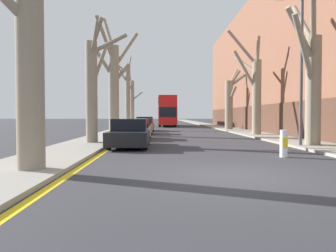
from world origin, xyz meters
TOP-DOWN VIEW (x-y plane):
  - ground_plane at (0.00, 0.00)m, footprint 300.00×300.00m
  - sidewalk_left at (-5.85, 50.00)m, footprint 2.68×120.00m
  - sidewalk_right at (5.85, 50.00)m, footprint 2.68×120.00m
  - building_facade_right at (12.18, 25.66)m, footprint 10.08×43.72m
  - kerb_line_stripe at (-4.33, 50.00)m, footprint 0.24×120.00m
  - street_tree_left_0 at (-5.48, 0.50)m, footprint 2.26×3.21m
  - street_tree_left_1 at (-5.52, 9.32)m, footprint 2.20×2.38m
  - street_tree_left_2 at (-5.59, 17.69)m, footprint 3.79×3.01m
  - street_tree_left_3 at (-5.42, 27.26)m, footprint 2.40×1.69m
  - street_tree_left_4 at (-5.56, 35.04)m, footprint 2.39×3.37m
  - street_tree_right_0 at (5.46, 7.42)m, footprint 2.35×4.31m
  - street_tree_right_1 at (5.35, 16.55)m, footprint 2.64×3.80m
  - street_tree_right_2 at (5.52, 26.21)m, footprint 2.17×1.69m
  - double_decker_bus at (-0.85, 39.98)m, footprint 2.50×11.93m
  - parked_car_0 at (-3.43, 7.87)m, footprint 1.87×4.56m
  - parked_car_1 at (-3.43, 13.21)m, footprint 1.74×4.06m
  - parked_car_2 at (-3.43, 19.26)m, footprint 1.75×4.00m
  - parked_car_3 at (-3.43, 24.74)m, footprint 1.80×4.38m
  - lamp_post at (4.81, 7.34)m, footprint 1.40×0.20m
  - traffic_bollard at (2.68, 3.67)m, footprint 0.28×0.29m

SIDE VIEW (x-z plane):
  - ground_plane at x=0.00m, z-range 0.00..0.00m
  - kerb_line_stripe at x=-4.33m, z-range 0.00..0.01m
  - sidewalk_left at x=-5.85m, z-range 0.00..0.12m
  - sidewalk_right at x=5.85m, z-range 0.00..0.12m
  - traffic_bollard at x=2.68m, z-range 0.00..1.03m
  - parked_car_1 at x=-3.43m, z-range -0.03..1.26m
  - parked_car_2 at x=-3.43m, z-range -0.03..1.29m
  - parked_car_0 at x=-3.43m, z-range -0.04..1.36m
  - parked_car_3 at x=-3.43m, z-range -0.04..1.39m
  - double_decker_bus at x=-0.85m, z-range 0.29..4.53m
  - street_tree_right_2 at x=5.52m, z-range -0.25..6.26m
  - street_tree_left_1 at x=-5.52m, z-range -0.13..6.47m
  - street_tree_right_0 at x=5.46m, z-range -0.45..7.16m
  - street_tree_left_4 at x=-5.56m, z-range -0.46..7.42m
  - street_tree_right_1 at x=5.35m, z-range -0.51..7.57m
  - street_tree_left_0 at x=-5.48m, z-range -0.01..7.62m
  - street_tree_left_3 at x=-5.42m, z-range -0.18..7.98m
  - lamp_post at x=4.81m, z-range 0.45..7.81m
  - street_tree_left_2 at x=-5.59m, z-range -0.55..9.02m
  - building_facade_right at x=12.18m, z-range -0.01..13.44m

